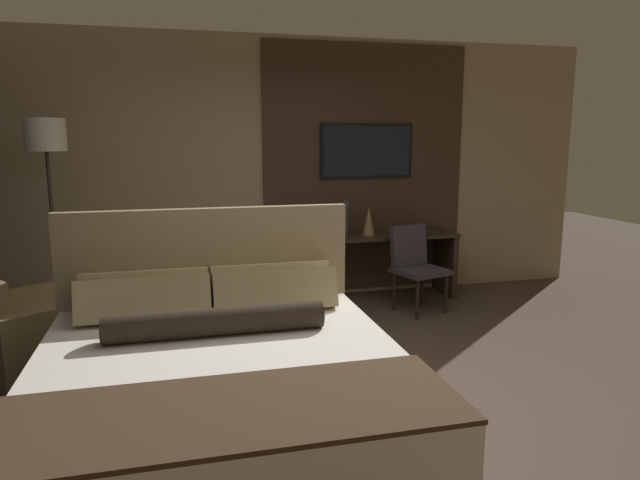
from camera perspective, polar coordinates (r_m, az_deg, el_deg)
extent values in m
plane|color=#4C3D33|center=(4.04, 2.65, -15.57)|extent=(16.00, 16.00, 0.00)
cube|color=tan|center=(6.18, -4.33, 6.94)|extent=(7.20, 0.06, 2.80)
cube|color=#3D2B1E|center=(6.38, 4.56, 7.04)|extent=(2.28, 0.03, 2.70)
cube|color=#33281E|center=(3.45, -9.61, -18.55)|extent=(1.96, 2.05, 0.22)
cube|color=silver|center=(3.32, -9.76, -14.16)|extent=(2.02, 2.11, 0.36)
cube|color=#422D1E|center=(2.62, -8.61, -16.48)|extent=(2.04, 0.74, 0.02)
cube|color=#998460|center=(4.27, -11.07, -5.28)|extent=(2.06, 0.08, 1.26)
cube|color=tan|center=(4.11, -17.03, -4.87)|extent=(0.85, 0.23, 0.31)
cube|color=tan|center=(4.15, -5.02, -4.29)|extent=(0.85, 0.23, 0.31)
cube|color=tan|center=(3.91, -17.17, -5.66)|extent=(0.85, 0.25, 0.32)
cube|color=tan|center=(3.95, -4.52, -5.04)|extent=(0.85, 0.25, 0.32)
cylinder|color=#2D2319|center=(3.53, -10.34, -8.04)|extent=(1.31, 0.17, 0.17)
cube|color=#2D2319|center=(6.18, 5.37, 0.46)|extent=(1.78, 0.55, 0.03)
cube|color=#2D2319|center=(6.02, -2.45, -3.29)|extent=(0.06, 0.50, 0.69)
cube|color=#2D2319|center=(6.58, 12.41, -2.34)|extent=(0.06, 0.50, 0.69)
cube|color=#2D2319|center=(6.47, 4.56, -1.72)|extent=(1.66, 0.02, 0.35)
cube|color=black|center=(6.34, 4.68, 8.87)|extent=(1.05, 0.04, 0.59)
cube|color=black|center=(6.32, 4.74, 8.87)|extent=(0.99, 0.01, 0.54)
cube|color=#38333D|center=(5.84, 10.02, -3.09)|extent=(0.58, 0.56, 0.05)
cube|color=#38333D|center=(5.94, 8.86, -0.52)|extent=(0.44, 0.23, 0.42)
cylinder|color=black|center=(5.65, 9.72, -5.90)|extent=(0.04, 0.04, 0.40)
cylinder|color=black|center=(5.90, 12.47, -5.30)|extent=(0.04, 0.04, 0.40)
cylinder|color=black|center=(5.91, 7.44, -5.10)|extent=(0.04, 0.04, 0.40)
cylinder|color=black|center=(6.15, 10.16, -4.57)|extent=(0.04, 0.04, 0.40)
cube|color=olive|center=(4.99, -26.33, -9.00)|extent=(1.02, 0.97, 0.41)
cube|color=olive|center=(4.64, -24.64, -9.37)|extent=(0.71, 0.53, 0.55)
cube|color=olive|center=(5.30, -27.92, -7.24)|extent=(0.71, 0.53, 0.55)
cylinder|color=#282623|center=(5.78, -24.40, -8.24)|extent=(0.28, 0.28, 0.03)
cylinder|color=#332D28|center=(5.58, -25.03, -0.18)|extent=(0.03, 0.03, 1.68)
cylinder|color=silver|center=(5.51, -25.78, 9.47)|extent=(0.34, 0.34, 0.28)
cylinder|color=#333338|center=(6.03, 2.53, 2.27)|extent=(0.08, 0.08, 0.38)
cone|color=#846647|center=(6.07, 4.88, 1.91)|extent=(0.13, 0.13, 0.30)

